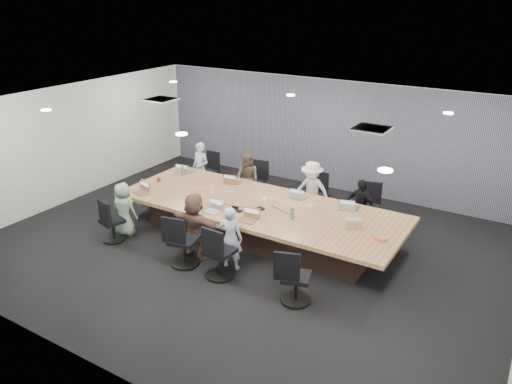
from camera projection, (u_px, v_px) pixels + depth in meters
The scene contains 40 objects.
floor at pixel (246, 246), 10.11m from camera, with size 10.00×8.00×0.00m, color black.
ceiling at pixel (245, 110), 9.06m from camera, with size 10.00×8.00×0.00m, color white.
wall_back at pixel (329, 134), 12.75m from camera, with size 10.00×2.80×0.00m, color beige.
wall_front at pixel (78, 276), 6.42m from camera, with size 10.00×2.80×0.00m, color beige.
wall_left at pixel (70, 143), 12.00m from camera, with size 8.00×2.80×0.00m, color beige.
curtain at pixel (328, 135), 12.69m from camera, with size 9.80×0.04×2.80m, color slate.
conference_table at pixel (259, 219), 10.36m from camera, with size 6.00×2.20×0.74m.
chair_0 at pixel (209, 175), 12.94m from camera, with size 0.49×0.49×0.72m, color black, non-canonical shape.
chair_1 at pixel (255, 186), 12.26m from camera, with size 0.49×0.49×0.73m, color black, non-canonical shape.
chair_2 at pixel (317, 199), 11.45m from camera, with size 0.50×0.50×0.74m, color black, non-canonical shape.
chair_3 at pixel (365, 210), 10.90m from camera, with size 0.49×0.49×0.73m, color black, non-canonical shape.
chair_4 at pixel (112, 224), 10.22m from camera, with size 0.50×0.50×0.73m, color black, non-canonical shape.
chair_5 at pixel (184, 244), 9.29m from camera, with size 0.58×0.58×0.85m, color black, non-canonical shape.
chair_6 at pixel (220, 255), 8.90m from camera, with size 0.57×0.57×0.85m, color black, non-canonical shape.
chair_7 at pixel (296, 281), 8.17m from camera, with size 0.53×0.53×0.79m, color black, non-canonical shape.
person_0 at pixel (201, 168), 12.55m from camera, with size 0.48×0.32×1.32m, color #B2BFCA.
laptop_0 at pixel (187, 171), 12.08m from camera, with size 0.35×0.24×0.02m, color #B2B2B7.
person_1 at pixel (247, 179), 11.88m from camera, with size 0.63×0.49×1.29m, color brown.
laptop_1 at pixel (234, 182), 11.41m from camera, with size 0.31×0.21×0.02m, color #8C6647.
person_2 at pixel (311, 191), 11.05m from camera, with size 0.89×0.51×1.37m, color silver.
laptop_2 at pixel (300, 197), 10.59m from camera, with size 0.31×0.22×0.02m, color #B2B2B7.
person_3 at pixel (360, 206), 10.54m from camera, with size 0.69×0.29×1.18m, color black.
laptop_3 at pixel (351, 208), 10.04m from camera, with size 0.31×0.22×0.02m, color #B2B2B7.
person_4 at pixel (124, 209), 10.42m from camera, with size 0.56×0.37×1.15m, color #83A383.
laptop_4 at pixel (142, 193), 10.79m from camera, with size 0.35×0.24×0.02m, color #8C6647.
person_5 at pixel (195, 226), 9.48m from camera, with size 1.23×0.39×1.32m, color brown.
laptop_5 at pixel (212, 211), 9.88m from camera, with size 0.33×0.23×0.02m, color #B2B2B7.
person_6 at pixel (231, 238), 9.10m from camera, with size 0.45×0.30×1.24m, color #ACB1CC.
laptop_6 at pixel (247, 221), 9.49m from camera, with size 0.33×0.23×0.02m, color #8C6647.
bottle_green_left at pixel (183, 171), 11.79m from camera, with size 0.06×0.06×0.23m, color #3D7E3F.
bottle_green_right at pixel (292, 214), 9.51m from camera, with size 0.07×0.07×0.25m, color #3D7E3F.
bottle_clear at pixel (212, 189), 10.73m from camera, with size 0.06×0.06×0.20m, color silver.
cup_white_far at pixel (265, 202), 10.23m from camera, with size 0.09×0.09×0.11m, color white.
cup_white_near at pixel (311, 207), 9.99m from camera, with size 0.08×0.08×0.10m, color white.
mug_brown at pixel (159, 179), 11.45m from camera, with size 0.08×0.08×0.10m, color brown.
mic_left at pixel (238, 211), 9.90m from camera, with size 0.14×0.10×0.03m, color black.
mic_right at pixel (261, 208), 10.01m from camera, with size 0.15×0.10×0.03m, color black.
stapler at pixel (235, 207), 10.03m from camera, with size 0.14×0.04×0.05m, color black.
canvas_bag at pixel (353, 223), 9.23m from camera, with size 0.28×0.17×0.15m, color tan.
snack_packet at pixel (380, 239), 8.76m from camera, with size 0.20×0.13×0.04m, color #E55F2F.
Camera 1 is at (4.85, -7.54, 4.81)m, focal length 35.00 mm.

